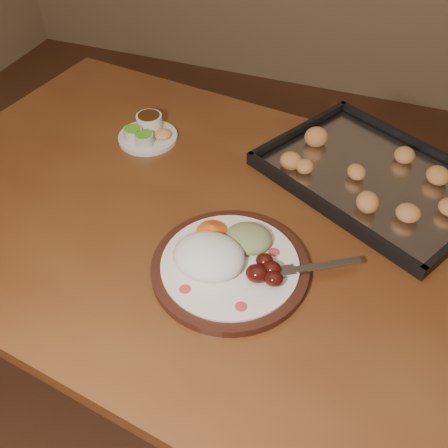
% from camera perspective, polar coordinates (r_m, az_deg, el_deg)
% --- Properties ---
extents(ground, '(4.00, 4.00, 0.00)m').
position_cam_1_polar(ground, '(1.66, -1.09, -18.96)').
color(ground, '#512A1C').
rests_on(ground, ground).
extents(dining_table, '(1.61, 1.09, 0.75)m').
position_cam_1_polar(dining_table, '(1.12, 0.55, -3.32)').
color(dining_table, brown).
rests_on(dining_table, ground).
extents(dinner_plate, '(0.38, 0.30, 0.07)m').
position_cam_1_polar(dinner_plate, '(0.95, 0.34, -4.20)').
color(dinner_plate, black).
rests_on(dinner_plate, dining_table).
extents(condiment_saucer, '(0.15, 0.15, 0.05)m').
position_cam_1_polar(condiment_saucer, '(1.29, -8.79, 10.33)').
color(condiment_saucer, silver).
rests_on(condiment_saucer, dining_table).
extents(baking_tray, '(0.59, 0.54, 0.05)m').
position_cam_1_polar(baking_tray, '(1.19, 16.90, 5.29)').
color(baking_tray, black).
rests_on(baking_tray, dining_table).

